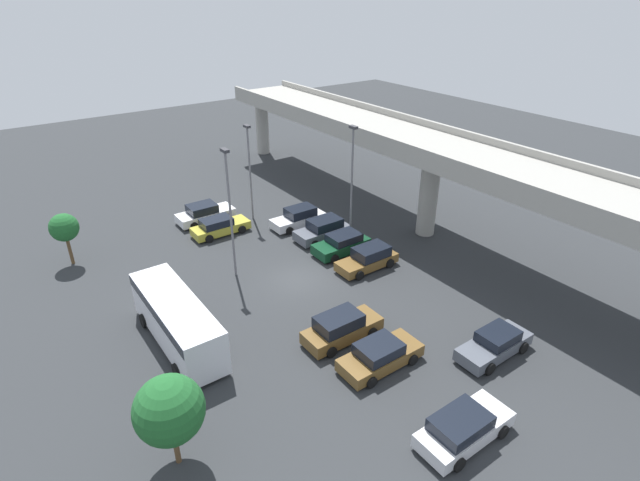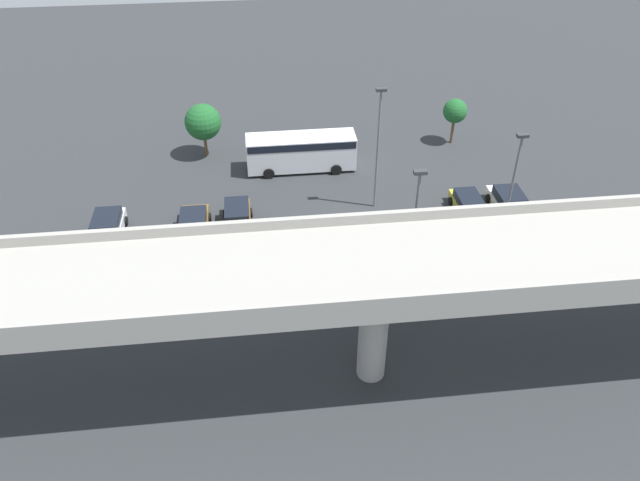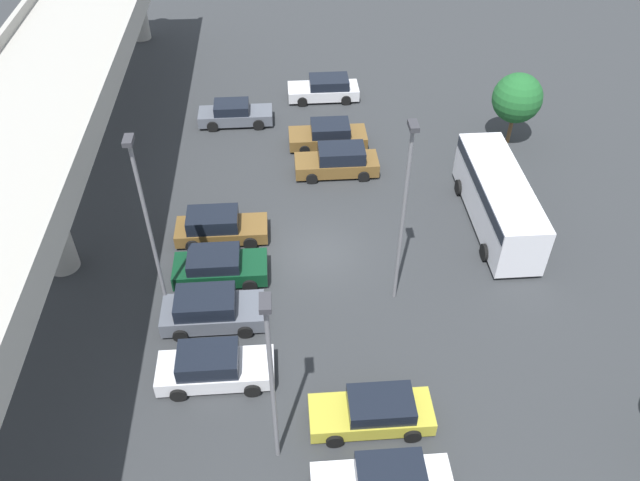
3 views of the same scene
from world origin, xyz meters
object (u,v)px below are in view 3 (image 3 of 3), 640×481
object	(u,v)px
parked_car_5	(219,227)
tree_front_centre	(517,98)
shuttle_bus	(498,197)
lamp_post_mid_lot	(271,375)
lamp_post_by_overpass	(147,220)
parked_car_4	(219,267)
parked_car_1	(374,412)
lamp_post_near_aisle	(404,206)
parked_car_3	(211,310)
parked_car_6	(338,161)
parked_car_2	(214,367)
parked_car_8	(235,114)
parked_car_7	(328,135)
parked_car_9	(325,89)

from	to	relation	value
parked_car_5	tree_front_centre	size ratio (longest dim) A/B	1.02
shuttle_bus	parked_car_5	bearing A→B (deg)	-89.35
lamp_post_mid_lot	lamp_post_by_overpass	bearing A→B (deg)	32.56
parked_car_4	tree_front_centre	world-z (taller)	tree_front_centre
parked_car_4	lamp_post_by_overpass	world-z (taller)	lamp_post_by_overpass
parked_car_1	lamp_post_near_aisle	bearing A→B (deg)	-106.12
parked_car_5	lamp_post_mid_lot	size ratio (longest dim) A/B	0.56
parked_car_4	lamp_post_mid_lot	distance (m)	10.47
parked_car_5	lamp_post_mid_lot	distance (m)	13.13
parked_car_3	parked_car_6	distance (m)	12.73
lamp_post_near_aisle	tree_front_centre	distance (m)	15.55
parked_car_2	parked_car_8	distance (m)	19.90
lamp_post_by_overpass	parked_car_8	bearing A→B (deg)	-9.15
lamp_post_near_aisle	parked_car_3	bearing A→B (deg)	96.75
parked_car_6	tree_front_centre	size ratio (longest dim) A/B	1.06
parked_car_7	lamp_post_mid_lot	world-z (taller)	lamp_post_mid_lot
parked_car_4	parked_car_9	bearing A→B (deg)	69.63
lamp_post_near_aisle	shuttle_bus	bearing A→B (deg)	-51.19
lamp_post_near_aisle	tree_front_centre	size ratio (longest dim) A/B	2.04
parked_car_1	parked_car_3	size ratio (longest dim) A/B	1.05
parked_car_3	parked_car_6	xyz separation A→B (m)	(10.90, -6.57, 0.01)
parked_car_2	parked_car_4	size ratio (longest dim) A/B	1.07
lamp_post_near_aisle	parked_car_8	bearing A→B (deg)	26.02
parked_car_2	lamp_post_near_aisle	distance (m)	10.01
lamp_post_near_aisle	lamp_post_by_overpass	world-z (taller)	lamp_post_near_aisle
shuttle_bus	parked_car_8	bearing A→B (deg)	-128.82
parked_car_7	lamp_post_by_overpass	xyz separation A→B (m)	(-12.94, 8.32, 4.51)
parked_car_6	lamp_post_mid_lot	world-z (taller)	lamp_post_mid_lot
parked_car_3	lamp_post_mid_lot	world-z (taller)	lamp_post_mid_lot
parked_car_5	parked_car_6	bearing A→B (deg)	38.98
parked_car_5	lamp_post_by_overpass	xyz separation A→B (m)	(-4.70, 2.11, 4.45)
parked_car_4	parked_car_6	world-z (taller)	parked_car_6
lamp_post_by_overpass	parked_car_1	bearing A→B (deg)	-127.36
parked_car_7	lamp_post_near_aisle	size ratio (longest dim) A/B	0.51
parked_car_3	parked_car_2	bearing A→B (deg)	-84.76
parked_car_7	lamp_post_by_overpass	world-z (taller)	lamp_post_by_overpass
lamp_post_mid_lot	parked_car_5	bearing A→B (deg)	12.39
parked_car_3	shuttle_bus	xyz separation A→B (m)	(5.79, -14.24, 0.91)
parked_car_6	parked_car_7	size ratio (longest dim) A/B	1.01
tree_front_centre	parked_car_4	bearing A→B (deg)	121.92
parked_car_6	parked_car_8	distance (m)	8.48
shuttle_bus	lamp_post_near_aisle	xyz separation A→B (m)	(-4.81, 5.99, 3.57)
parked_car_4	lamp_post_near_aisle	bearing A→B (deg)	-12.36
parked_car_4	shuttle_bus	world-z (taller)	shuttle_bus
parked_car_2	shuttle_bus	world-z (taller)	shuttle_bus
tree_front_centre	lamp_post_by_overpass	bearing A→B (deg)	122.77
parked_car_1	parked_car_9	world-z (taller)	parked_car_9
parked_car_1	lamp_post_by_overpass	world-z (taller)	lamp_post_by_overpass
parked_car_2	tree_front_centre	world-z (taller)	tree_front_centre
parked_car_3	parked_car_5	distance (m)	5.63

